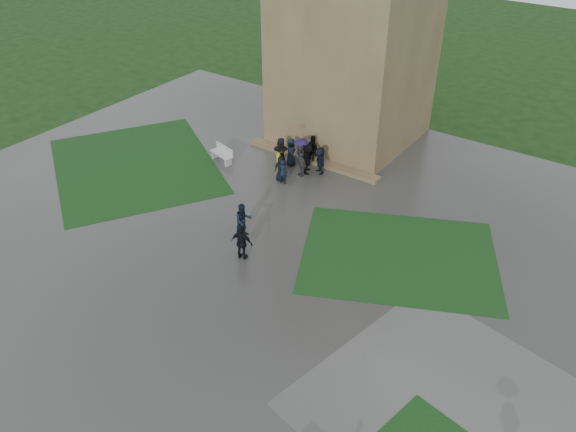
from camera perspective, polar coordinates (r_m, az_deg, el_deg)
The scene contains 9 objects.
ground at distance 27.52m, azimuth -9.63°, elevation -3.06°, with size 120.00×120.00×0.00m, color black.
plaza at distance 28.66m, azimuth -6.91°, elevation -1.11°, with size 34.00×34.00×0.02m, color #343431.
lawn_inset_left at distance 35.24m, azimuth -15.29°, elevation 5.00°, with size 11.00×9.00×0.01m, color black.
lawn_inset_right at distance 27.00m, azimuth 11.20°, elevation -4.01°, with size 9.00×7.00×0.01m, color black.
tower_plinth at distance 34.45m, azimuth 2.49°, elevation 5.75°, with size 9.00×0.80×0.22m, color brown.
bench at distance 34.46m, azimuth -6.67°, elevation 6.31°, with size 1.80×0.97×1.00m.
visitor_cluster at distance 33.05m, azimuth 1.20°, elevation 6.33°, with size 3.76×3.70×2.54m.
pedestrian_mid at distance 27.42m, azimuth -4.57°, elevation -0.44°, with size 0.87×0.50×1.80m, color black.
pedestrian_near at distance 25.92m, azimuth -4.70°, elevation -2.70°, with size 1.06×0.60×1.81m, color black.
Camera 1 is at (16.24, -15.15, 16.25)m, focal length 35.00 mm.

